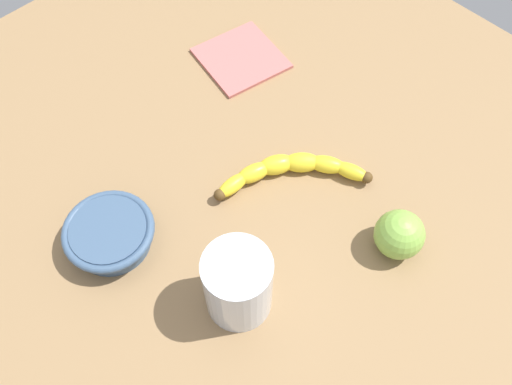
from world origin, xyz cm
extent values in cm
cube|color=olive|center=(0.00, 0.00, 1.50)|extent=(120.00, 120.00, 3.00)
ellipsoid|color=yellow|center=(15.08, -8.65, 4.53)|extent=(4.09, 6.13, 2.30)
ellipsoid|color=yellow|center=(13.39, -5.26, 4.53)|extent=(5.37, 6.23, 2.68)
ellipsoid|color=yellow|center=(10.95, -2.37, 4.53)|extent=(6.25, 6.12, 3.06)
ellipsoid|color=yellow|center=(7.90, -0.13, 4.53)|extent=(6.46, 5.47, 3.06)
ellipsoid|color=yellow|center=(4.41, 1.34, 4.53)|extent=(6.21, 4.15, 2.68)
ellipsoid|color=yellow|center=(0.67, 1.94, 4.53)|extent=(5.78, 2.54, 2.30)
sphere|color=#513819|center=(15.95, -11.05, 4.53)|extent=(1.79, 1.79, 1.79)
sphere|color=#513819|center=(-1.88, 2.05, 4.53)|extent=(1.79, 1.79, 1.79)
cylinder|color=silver|center=(-10.59, -11.33, 8.75)|extent=(8.76, 8.76, 11.51)
cylinder|color=#A3C88D|center=(-10.59, -11.33, 7.61)|extent=(8.26, 8.26, 8.71)
cylinder|color=#3D5675|center=(-17.44, 7.45, 5.10)|extent=(10.65, 10.65, 4.20)
torus|color=#3D5675|center=(-17.44, 7.45, 6.60)|extent=(12.77, 12.77, 1.20)
sphere|color=#84B747|center=(10.76, -20.70, 6.48)|extent=(6.96, 6.96, 6.96)
cube|color=#BC6660|center=(20.21, 20.95, 3.30)|extent=(15.48, 15.71, 0.60)
camera|label=1|loc=(-26.95, -31.41, 73.09)|focal=38.35mm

